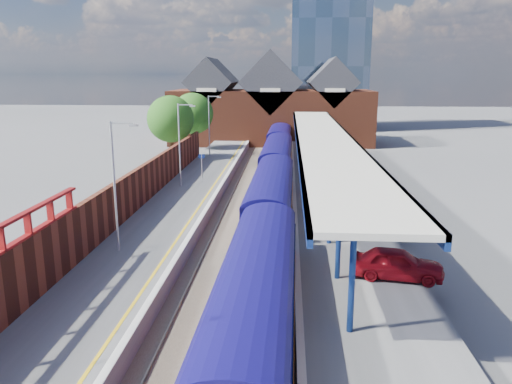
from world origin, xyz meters
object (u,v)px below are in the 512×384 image
at_px(lamp_post_c, 181,140).
at_px(parked_car_blue, 353,173).
at_px(train, 275,171).
at_px(lamp_post_b, 117,179).
at_px(parked_car_silver, 373,216).
at_px(parked_car_red, 397,263).
at_px(platform_sign, 202,163).
at_px(parked_car_dark, 346,183).
at_px(lamp_post_d, 210,122).

xyz_separation_m(lamp_post_c, parked_car_blue, (14.86, 3.68, -3.32)).
bearing_deg(lamp_post_c, train, 10.74).
xyz_separation_m(lamp_post_b, parked_car_silver, (14.34, 5.37, -3.30)).
distance_m(train, parked_car_red, 21.25).
height_order(train, lamp_post_c, lamp_post_c).
bearing_deg(train, lamp_post_c, -169.26).
bearing_deg(platform_sign, parked_car_red, -58.45).
bearing_deg(train, parked_car_silver, -61.87).
distance_m(parked_car_silver, parked_car_dark, 9.99).
bearing_deg(train, parked_car_blue, 17.39).
xyz_separation_m(lamp_post_d, parked_car_blue, (14.86, -12.32, -3.32)).
bearing_deg(parked_car_blue, parked_car_silver, -157.95).
bearing_deg(parked_car_dark, train, 82.28).
xyz_separation_m(lamp_post_c, platform_sign, (1.36, 2.00, -2.30)).
height_order(lamp_post_c, platform_sign, lamp_post_c).
bearing_deg(parked_car_dark, lamp_post_b, 150.20).
xyz_separation_m(platform_sign, parked_car_red, (12.78, -20.81, -0.96)).
relative_size(lamp_post_b, parked_car_dark, 1.62).
distance_m(lamp_post_c, parked_car_blue, 15.67).
xyz_separation_m(lamp_post_b, lamp_post_d, (0.00, 32.00, 0.00)).
bearing_deg(parked_car_silver, platform_sign, 43.93).
distance_m(parked_car_silver, parked_car_blue, 14.33).
relative_size(lamp_post_d, parked_car_silver, 1.67).
relative_size(parked_car_dark, parked_car_blue, 0.89).
bearing_deg(lamp_post_c, lamp_post_b, -90.00).
xyz_separation_m(parked_car_red, parked_car_silver, (0.20, 8.18, -0.04)).
xyz_separation_m(lamp_post_d, parked_car_silver, (14.34, -26.63, -3.30)).
height_order(parked_car_silver, parked_car_blue, parked_car_silver).
relative_size(lamp_post_c, parked_car_red, 1.64).
bearing_deg(lamp_post_c, parked_car_blue, 13.92).
height_order(lamp_post_b, lamp_post_d, same).
relative_size(lamp_post_d, parked_car_dark, 1.62).
xyz_separation_m(parked_car_red, parked_car_dark, (-0.34, 18.15, -0.10)).
height_order(lamp_post_c, parked_car_silver, lamp_post_c).
relative_size(lamp_post_b, platform_sign, 2.80).
xyz_separation_m(lamp_post_b, parked_car_red, (14.14, -2.81, -3.27)).
bearing_deg(parked_car_silver, lamp_post_b, 108.69).
distance_m(lamp_post_c, parked_car_dark, 14.22).
relative_size(train, parked_car_blue, 13.67).
bearing_deg(parked_car_silver, parked_car_dark, 1.26).
bearing_deg(parked_car_red, parked_car_silver, 8.89).
relative_size(lamp_post_c, parked_car_silver, 1.67).
height_order(train, lamp_post_b, lamp_post_b).
relative_size(platform_sign, parked_car_blue, 0.52).
bearing_deg(lamp_post_d, parked_car_silver, -61.71).
relative_size(parked_car_red, parked_car_blue, 0.88).
relative_size(lamp_post_c, parked_car_dark, 1.62).
xyz_separation_m(lamp_post_c, parked_car_red, (14.14, -18.81, -3.27)).
distance_m(lamp_post_b, parked_car_blue, 24.89).
distance_m(lamp_post_d, parked_car_red, 37.71).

